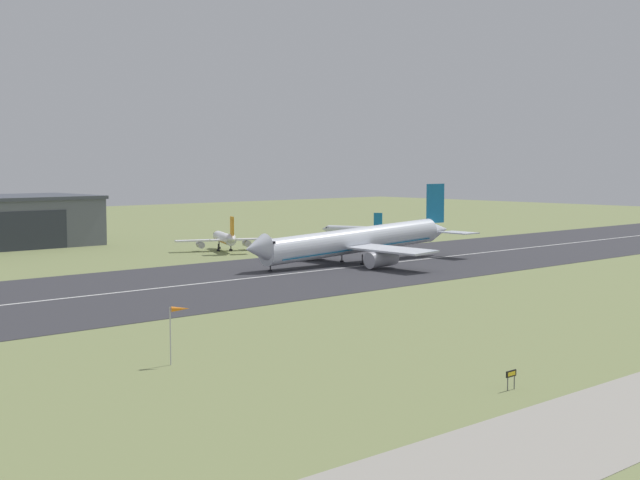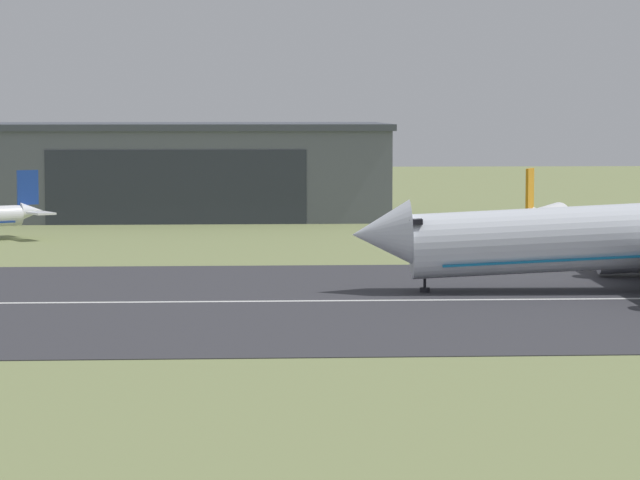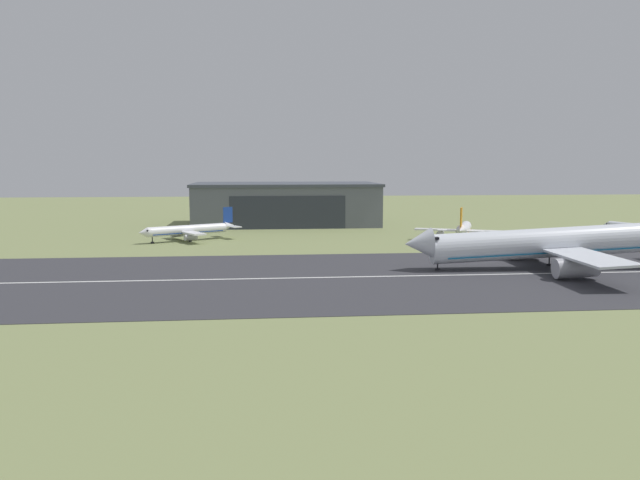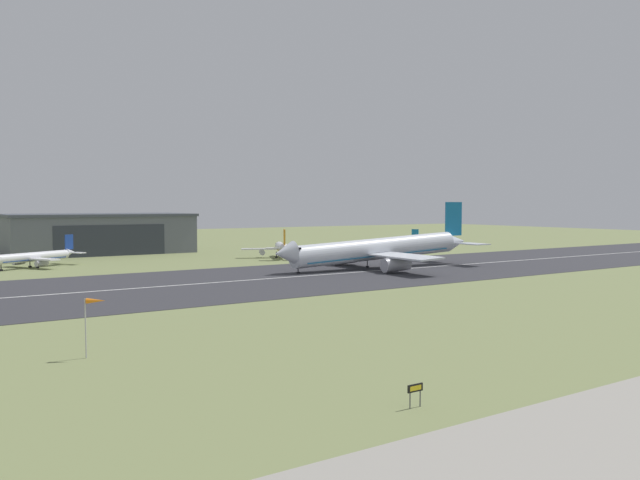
# 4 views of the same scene
# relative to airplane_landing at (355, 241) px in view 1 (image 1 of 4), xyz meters

# --- Properties ---
(ground_plane) EXTENTS (671.12, 671.12, 0.00)m
(ground_plane) POSITION_rel_airplane_landing_xyz_m (-45.73, -64.82, -4.85)
(ground_plane) COLOR #7A8451
(runway_strip) EXTENTS (431.12, 54.88, 0.06)m
(runway_strip) POSITION_rel_airplane_landing_xyz_m (-45.73, -4.64, -4.82)
(runway_strip) COLOR #333338
(runway_strip) RESTS_ON ground_plane
(runway_centreline) EXTENTS (388.01, 0.70, 0.01)m
(runway_centreline) POSITION_rel_airplane_landing_xyz_m (-45.73, -4.64, -4.79)
(runway_centreline) COLOR silver
(runway_centreline) RESTS_ON runway_strip
(airplane_landing) EXTENTS (60.00, 45.42, 17.03)m
(airplane_landing) POSITION_rel_airplane_landing_xyz_m (0.00, 0.00, 0.00)
(airplane_landing) COLOR silver
(airplane_landing) RESTS_ON ground_plane
(airplane_parked_east) EXTENTS (23.50, 20.86, 9.08)m
(airplane_parked_east) POSITION_rel_airplane_landing_xyz_m (-4.68, 41.55, -1.74)
(airplane_parked_east) COLOR white
(airplane_parked_east) RESTS_ON ground_plane
(airplane_parked_far_east) EXTENTS (17.51, 19.80, 7.92)m
(airplane_parked_far_east) POSITION_rel_airplane_landing_xyz_m (41.96, 43.67, -2.11)
(airplane_parked_far_east) COLOR silver
(airplane_parked_far_east) RESTS_ON ground_plane
(windsock_pole) EXTENTS (2.07, 1.41, 6.42)m
(windsock_pole) POSITION_rel_airplane_landing_xyz_m (-83.02, -57.17, 0.82)
(windsock_pole) COLOR #B7B7BC
(windsock_pole) RESTS_ON ground_plane
(runway_sign) EXTENTS (1.54, 0.13, 1.93)m
(runway_sign) POSITION_rel_airplane_landing_xyz_m (-65.42, -87.97, -3.40)
(runway_sign) COLOR #4C4C51
(runway_sign) RESTS_ON ground_plane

